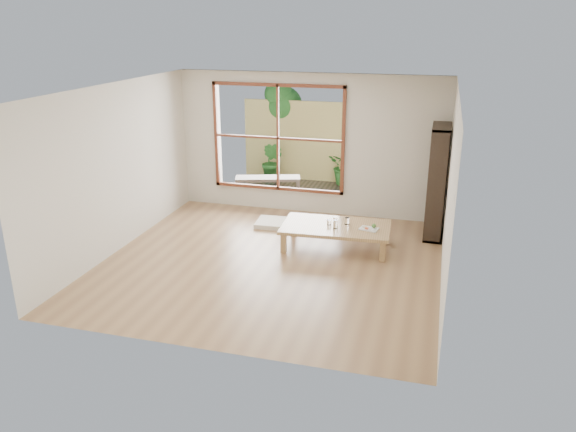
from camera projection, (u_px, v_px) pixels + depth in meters
name	position (u px, v px, depth m)	size (l,w,h in m)	color
ground	(272.00, 262.00, 8.55)	(5.00, 5.00, 0.00)	#A47E52
low_table	(336.00, 228.00, 8.98)	(1.76, 1.05, 0.38)	tan
floor_cushion	(272.00, 223.00, 10.06)	(0.55, 0.55, 0.08)	white
bookshelf	(437.00, 182.00, 9.31)	(0.30, 0.85, 1.88)	black
glass_tall	(335.00, 224.00, 8.82)	(0.08, 0.08, 0.14)	silver
glass_mid	(347.00, 221.00, 9.00)	(0.08, 0.08, 0.11)	silver
glass_short	(335.00, 220.00, 9.10)	(0.07, 0.07, 0.08)	silver
glass_small	(329.00, 222.00, 8.99)	(0.07, 0.07, 0.09)	silver
food_tray	(370.00, 228.00, 8.80)	(0.32, 0.26, 0.09)	white
deck	(293.00, 193.00, 11.94)	(2.80, 2.00, 0.05)	#322A25
garden_bench	(268.00, 180.00, 11.48)	(1.37, 0.75, 0.42)	black
bamboo_fence	(305.00, 142.00, 12.55)	(2.80, 0.06, 1.80)	tan
shrub_right	(347.00, 166.00, 12.31)	(0.77, 0.67, 0.86)	#296324
shrub_left	(272.00, 162.00, 12.56)	(0.49, 0.39, 0.89)	#296324
garden_tree	(280.00, 106.00, 12.75)	(1.04, 0.85, 2.22)	#4C3D2D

